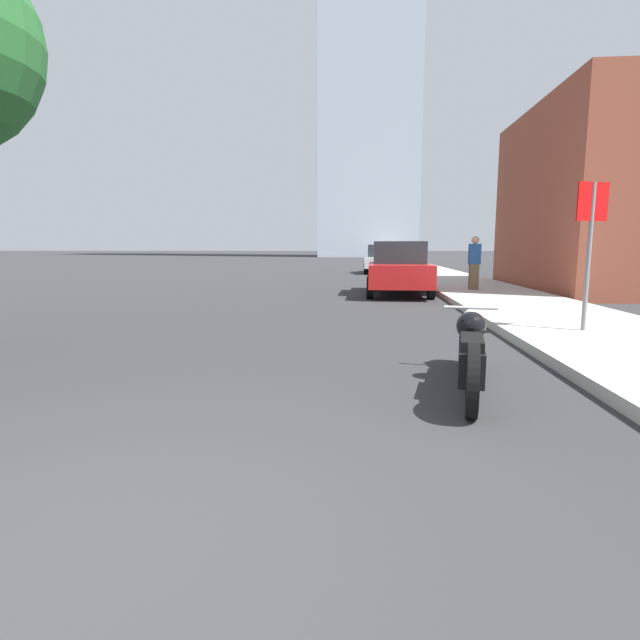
% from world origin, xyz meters
% --- Properties ---
extents(ground_plane, '(400.00, 400.00, 0.00)m').
position_xyz_m(ground_plane, '(0.00, 0.00, 0.00)').
color(ground_plane, '#2D2D30').
extents(sidewalk, '(3.12, 240.00, 0.15)m').
position_xyz_m(sidewalk, '(5.17, 40.00, 0.07)').
color(sidewalk, '#B2ADA3').
rests_on(sidewalk, ground_plane).
extents(motorcycle, '(0.75, 2.52, 0.79)m').
position_xyz_m(motorcycle, '(2.41, 3.22, 0.40)').
color(motorcycle, black).
rests_on(motorcycle, ground_plane).
extents(parked_car_red, '(2.01, 4.56, 1.66)m').
position_xyz_m(parked_car_red, '(2.39, 13.84, 0.83)').
color(parked_car_red, red).
rests_on(parked_car_red, ground_plane).
extents(parked_car_white, '(2.03, 4.60, 1.63)m').
position_xyz_m(parked_car_white, '(2.35, 27.18, 0.82)').
color(parked_car_white, silver).
rests_on(parked_car_white, ground_plane).
extents(stop_sign, '(0.57, 0.26, 2.35)m').
position_xyz_m(stop_sign, '(4.85, 6.26, 1.75)').
color(stop_sign, slate).
rests_on(stop_sign, sidewalk).
extents(pedestrian, '(0.36, 0.24, 1.68)m').
position_xyz_m(pedestrian, '(4.80, 14.19, 1.01)').
color(pedestrian, brown).
rests_on(pedestrian, sidewalk).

